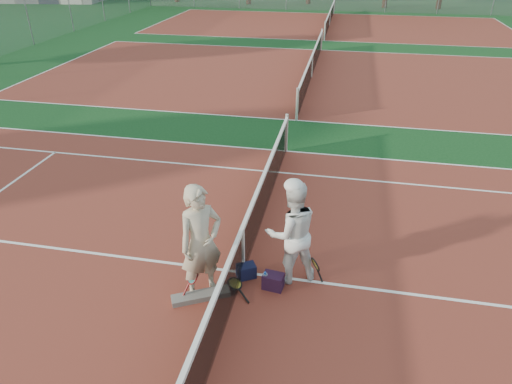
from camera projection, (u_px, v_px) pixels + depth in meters
ground at (244, 273)px, 8.29m from camera, size 130.00×130.00×0.00m
court_main at (244, 273)px, 8.28m from camera, size 23.77×10.97×0.01m
court_far_a at (311, 77)px, 19.83m from camera, size 23.77×10.97×0.01m
court_far_b at (329, 25)px, 31.37m from camera, size 23.77×10.97×0.01m
net_main at (243, 250)px, 8.04m from camera, size 0.10×10.98×1.02m
net_far_a at (312, 65)px, 19.58m from camera, size 0.10×10.98×1.02m
net_far_b at (330, 17)px, 31.12m from camera, size 0.10×10.98×1.02m
player_a at (201, 243)px, 7.34m from camera, size 0.88×0.88×2.06m
player_b at (292, 233)px, 7.74m from camera, size 1.14×1.05×1.90m
racket_red at (193, 283)px, 7.66m from camera, size 0.44×0.45×0.52m
racket_black_held at (315, 272)px, 7.87m from camera, size 0.35×0.36×0.57m
racket_spare at (235, 285)px, 7.90m from camera, size 0.60×0.62×0.13m
sports_bag_navy at (246, 271)px, 8.13m from camera, size 0.40×0.36×0.26m
sports_bag_purple at (273, 281)px, 7.87m from camera, size 0.38×0.29×0.28m
net_cover_canvas at (201, 296)px, 7.68m from camera, size 0.97×0.65×0.10m
water_bottle at (265, 281)px, 7.87m from camera, size 0.09×0.09×0.30m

